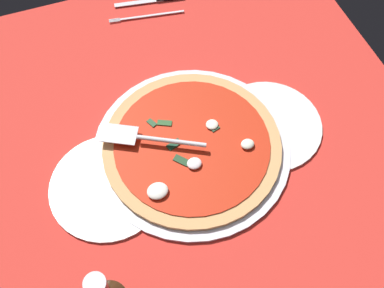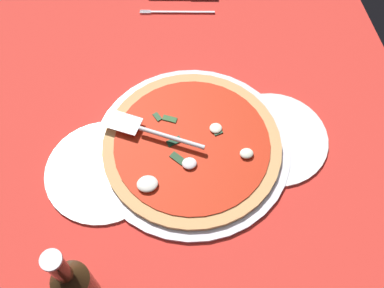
{
  "view_description": "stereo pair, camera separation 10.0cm",
  "coord_description": "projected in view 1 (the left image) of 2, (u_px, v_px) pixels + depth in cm",
  "views": [
    {
      "loc": [
        -15.36,
        -48.84,
        87.99
      ],
      "look_at": [
        2.08,
        -0.95,
        2.26
      ],
      "focal_mm": 41.9,
      "sensor_mm": 36.0,
      "label": 1
    },
    {
      "loc": [
        -5.71,
        -51.32,
        87.99
      ],
      "look_at": [
        2.08,
        -0.95,
        2.26
      ],
      "focal_mm": 41.9,
      "sensor_mm": 36.0,
      "label": 2
    }
  ],
  "objects": [
    {
      "name": "dinner_plate_right",
      "position": [
        268.0,
        125.0,
        1.04
      ],
      "size": [
        24.88,
        24.88,
        1.0
      ],
      "primitive_type": "cylinder",
      "color": "white",
      "rests_on": "ground_plane"
    },
    {
      "name": "place_setting_far",
      "position": [
        151.0,
        9.0,
        1.24
      ],
      "size": [
        22.42,
        15.2,
        1.4
      ],
      "rotation": [
        0.0,
        0.0,
        2.98
      ],
      "color": "white",
      "rests_on": "ground_plane"
    },
    {
      "name": "pizza_server",
      "position": [
        148.0,
        137.0,
        0.98
      ],
      "size": [
        22.05,
        13.6,
        1.0
      ],
      "rotation": [
        0.0,
        0.0,
        2.65
      ],
      "color": "silver",
      "rests_on": "pizza"
    },
    {
      "name": "ground_plane",
      "position": [
        182.0,
        149.0,
        1.02
      ],
      "size": [
        112.78,
        112.78,
        0.8
      ],
      "primitive_type": "cube",
      "color": "red"
    },
    {
      "name": "dinner_plate_left",
      "position": [
        108.0,
        186.0,
        0.96
      ],
      "size": [
        25.34,
        25.34,
        1.0
      ],
      "primitive_type": "cylinder",
      "color": "white",
      "rests_on": "ground_plane"
    },
    {
      "name": "pizza_pan",
      "position": [
        192.0,
        148.0,
        1.01
      ],
      "size": [
        44.41,
        44.41,
        1.16
      ],
      "primitive_type": "cylinder",
      "color": "silver",
      "rests_on": "ground_plane"
    },
    {
      "name": "pizza",
      "position": [
        192.0,
        145.0,
        1.0
      ],
      "size": [
        40.06,
        40.06,
        2.78
      ],
      "color": "tan",
      "rests_on": "pizza_pan"
    },
    {
      "name": "checker_pattern",
      "position": [
        182.0,
        148.0,
        1.02
      ],
      "size": [
        112.78,
        112.78,
        0.1
      ],
      "color": "silver",
      "rests_on": "ground_plane"
    }
  ]
}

